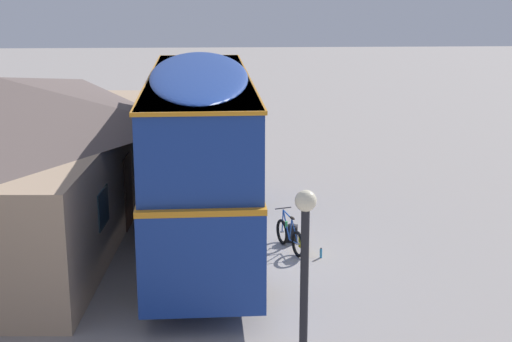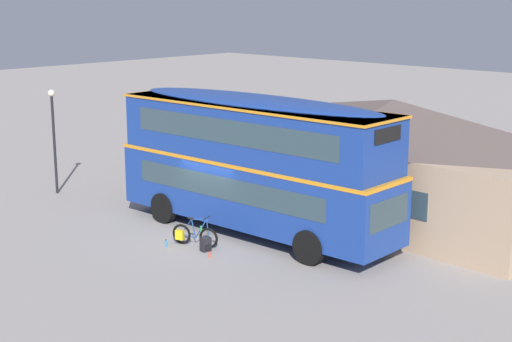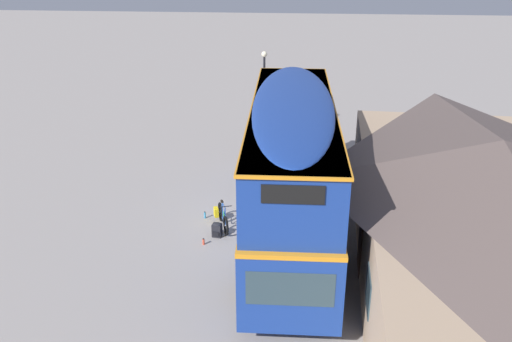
{
  "view_description": "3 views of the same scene",
  "coord_description": "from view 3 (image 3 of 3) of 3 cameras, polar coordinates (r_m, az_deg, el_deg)",
  "views": [
    {
      "loc": [
        -17.65,
        0.32,
        6.89
      ],
      "look_at": [
        0.78,
        -0.55,
        2.08
      ],
      "focal_mm": 51.78,
      "sensor_mm": 36.0,
      "label": 1
    },
    {
      "loc": [
        18.47,
        -17.53,
        8.07
      ],
      "look_at": [
        1.52,
        0.41,
        2.39
      ],
      "focal_mm": 53.92,
      "sensor_mm": 36.0,
      "label": 2
    },
    {
      "loc": [
        16.54,
        1.15,
        9.07
      ],
      "look_at": [
        -0.33,
        -0.36,
        1.8
      ],
      "focal_mm": 37.55,
      "sensor_mm": 36.0,
      "label": 3
    }
  ],
  "objects": [
    {
      "name": "water_bottle_red_squeeze",
      "position": [
        17.61,
        -5.61,
        -7.51
      ],
      "size": [
        0.07,
        0.07,
        0.22
      ],
      "color": "#D84C33",
      "rests_on": "ground"
    },
    {
      "name": "backpack_on_ground",
      "position": [
        17.96,
        -4.18,
        -6.22
      ],
      "size": [
        0.35,
        0.34,
        0.51
      ],
      "color": "black",
      "rests_on": "ground"
    },
    {
      "name": "ground_plane",
      "position": [
        18.9,
        1.01,
        -5.47
      ],
      "size": [
        120.0,
        120.0,
        0.0
      ],
      "primitive_type": "plane",
      "color": "gray"
    },
    {
      "name": "pub_building",
      "position": [
        16.25,
        23.67,
        -3.97
      ],
      "size": [
        14.3,
        7.97,
        4.29
      ],
      "color": "tan",
      "rests_on": "ground"
    },
    {
      "name": "touring_bicycle",
      "position": [
        18.48,
        -3.62,
        -4.9
      ],
      "size": [
        1.63,
        0.78,
        1.03
      ],
      "color": "black",
      "rests_on": "ground"
    },
    {
      "name": "street_lamp",
      "position": [
        26.2,
        0.87,
        9.14
      ],
      "size": [
        0.28,
        0.28,
        4.32
      ],
      "color": "black",
      "rests_on": "ground"
    },
    {
      "name": "double_decker_bus",
      "position": [
        16.83,
        3.81,
        0.72
      ],
      "size": [
        10.83,
        2.87,
        4.79
      ],
      "color": "black",
      "rests_on": "ground"
    },
    {
      "name": "water_bottle_blue_sports",
      "position": [
        19.18,
        -5.46,
        -4.7
      ],
      "size": [
        0.07,
        0.07,
        0.26
      ],
      "color": "#338CBF",
      "rests_on": "ground"
    }
  ]
}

